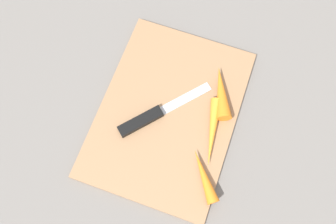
{
  "coord_description": "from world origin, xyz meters",
  "views": [
    {
      "loc": [
        0.22,
        0.08,
        0.68
      ],
      "look_at": [
        0.0,
        0.0,
        0.01
      ],
      "focal_mm": 38.73,
      "sensor_mm": 36.0,
      "label": 1
    }
  ],
  "objects": [
    {
      "name": "ground_plane",
      "position": [
        0.0,
        0.0,
        0.0
      ],
      "size": [
        1.4,
        1.4,
        0.0
      ],
      "primitive_type": "plane",
      "color": "slate"
    },
    {
      "name": "carrot_longest",
      "position": [
        0.01,
        0.09,
        0.02
      ],
      "size": [
        0.13,
        0.05,
        0.02
      ],
      "primitive_type": "cone",
      "rotation": [
        0.0,
        1.57,
        0.18
      ],
      "color": "orange",
      "rests_on": "cutting_board"
    },
    {
      "name": "cutting_board",
      "position": [
        0.0,
        0.0,
        0.01
      ],
      "size": [
        0.36,
        0.26,
        0.01
      ],
      "primitive_type": "cube",
      "color": "#99704C",
      "rests_on": "ground_plane"
    },
    {
      "name": "knife",
      "position": [
        0.03,
        -0.03,
        0.02
      ],
      "size": [
        0.16,
        0.15,
        0.01
      ],
      "rotation": [
        0.0,
        0.0,
        2.43
      ],
      "color": "#B7B7BC",
      "rests_on": "cutting_board"
    },
    {
      "name": "carrot_medium",
      "position": [
        -0.07,
        0.09,
        0.03
      ],
      "size": [
        0.11,
        0.07,
        0.03
      ],
      "primitive_type": "cone",
      "rotation": [
        0.0,
        1.57,
        3.53
      ],
      "color": "orange",
      "rests_on": "cutting_board"
    },
    {
      "name": "carrot_shortest",
      "position": [
        0.1,
        0.1,
        0.02
      ],
      "size": [
        0.09,
        0.08,
        0.02
      ],
      "primitive_type": "cone",
      "rotation": [
        0.0,
        1.57,
        3.8
      ],
      "color": "orange",
      "rests_on": "cutting_board"
    }
  ]
}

